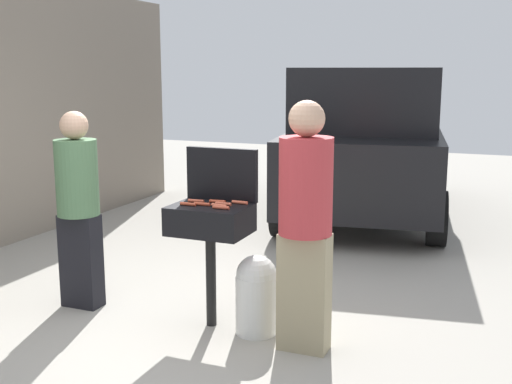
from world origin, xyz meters
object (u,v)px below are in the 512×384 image
at_px(hot_dog_2, 218,201).
at_px(propane_tank, 256,293).
at_px(hot_dog_4, 202,204).
at_px(hot_dog_7, 219,206).
at_px(person_right, 305,218).
at_px(hot_dog_1, 223,204).
at_px(hot_dog_3, 221,208).
at_px(hot_dog_0, 196,201).
at_px(hot_dog_6, 240,202).
at_px(person_left, 78,203).
at_px(bbq_grill, 210,224).
at_px(hot_dog_5, 188,204).
at_px(parked_minivan, 368,141).

height_order(hot_dog_2, propane_tank, hot_dog_2).
relative_size(hot_dog_2, hot_dog_4, 1.00).
distance_m(hot_dog_7, person_right, 0.73).
bearing_deg(hot_dog_7, hot_dog_1, 89.40).
bearing_deg(hot_dog_4, hot_dog_7, -0.77).
bearing_deg(hot_dog_3, propane_tank, 17.28).
bearing_deg(hot_dog_1, hot_dog_0, 176.22).
bearing_deg(hot_dog_6, hot_dog_7, -119.85).
bearing_deg(propane_tank, hot_dog_1, 170.11).
bearing_deg(person_right, hot_dog_2, -4.19).
distance_m(hot_dog_4, person_left, 1.16).
relative_size(hot_dog_7, person_left, 0.08).
bearing_deg(hot_dog_1, hot_dog_2, 141.67).
distance_m(hot_dog_0, hot_dog_3, 0.32).
height_order(hot_dog_1, hot_dog_4, same).
distance_m(hot_dog_2, propane_tank, 0.77).
bearing_deg(bbq_grill, hot_dog_2, 82.43).
bearing_deg(hot_dog_4, bbq_grill, 25.22).
relative_size(hot_dog_5, propane_tank, 0.21).
distance_m(hot_dog_6, parked_minivan, 4.26).
relative_size(hot_dog_5, person_left, 0.08).
bearing_deg(hot_dog_0, propane_tank, -7.15).
xyz_separation_m(hot_dog_1, parked_minivan, (0.17, 4.35, 0.04)).
bearing_deg(hot_dog_2, hot_dog_0, -164.55).
xyz_separation_m(hot_dog_5, parked_minivan, (0.41, 4.47, 0.04)).
bearing_deg(bbq_grill, hot_dog_1, 25.46).
bearing_deg(person_left, propane_tank, 10.37).
distance_m(hot_dog_1, hot_dog_3, 0.14).
distance_m(hot_dog_5, parked_minivan, 4.49).
height_order(hot_dog_0, hot_dog_5, same).
distance_m(hot_dog_0, parked_minivan, 4.36).
xyz_separation_m(hot_dog_6, parked_minivan, (0.07, 4.26, 0.04)).
distance_m(bbq_grill, hot_dog_3, 0.23).
distance_m(hot_dog_0, hot_dog_2, 0.17).
height_order(propane_tank, parked_minivan, parked_minivan).
height_order(hot_dog_3, person_left, person_left).
relative_size(hot_dog_0, hot_dog_6, 1.00).
relative_size(hot_dog_1, person_left, 0.08).
xyz_separation_m(bbq_grill, hot_dog_0, (-0.15, 0.06, 0.16)).
relative_size(hot_dog_2, propane_tank, 0.21).
relative_size(hot_dog_7, person_right, 0.07).
height_order(hot_dog_2, person_right, person_right).
bearing_deg(parked_minivan, hot_dog_2, 78.17).
xyz_separation_m(hot_dog_1, hot_dog_3, (0.04, -0.13, 0.00)).
distance_m(hot_dog_1, hot_dog_6, 0.14).
bearing_deg(hot_dog_2, hot_dog_7, -59.93).
xyz_separation_m(propane_tank, person_left, (-1.60, -0.03, 0.58)).
relative_size(hot_dog_3, hot_dog_5, 1.00).
xyz_separation_m(hot_dog_0, hot_dog_5, (-0.00, -0.13, 0.00)).
bearing_deg(parked_minivan, hot_dog_5, 76.17).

